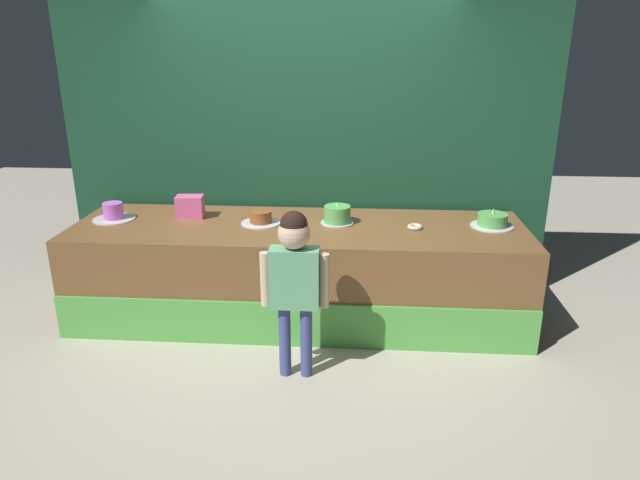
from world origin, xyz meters
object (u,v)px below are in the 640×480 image
Objects in this scene: cake_far_left at (113,213)px; cake_center_left at (261,218)px; pink_box at (190,207)px; cake_far_right at (492,221)px; child_figure at (295,273)px; cake_center_right at (337,215)px; donut at (415,227)px.

cake_center_left is (1.22, -0.02, -0.01)m from cake_far_left.
pink_box reaches higher than cake_far_left.
pink_box is 0.65× the size of cake_far_right.
child_figure reaches higher than cake_far_left.
cake_center_left is at bearing -178.40° from cake_far_right.
cake_center_left is 0.62m from cake_center_right.
cake_center_right is (0.61, 0.05, 0.03)m from cake_center_left.
cake_center_left is (-0.38, 0.94, 0.07)m from child_figure.
cake_far_right is (0.61, 0.10, 0.03)m from donut.
child_figure is 1.23m from donut.
pink_box is 1.23m from cake_center_right.
pink_box is at bearing 176.55° from cake_center_right.
child_figure reaches higher than donut.
child_figure is at bearing -47.13° from pink_box.
pink_box is at bearing 174.59° from donut.
cake_center_left is 1.84m from cake_far_right.
child_figure reaches higher than cake_center_right.
cake_center_right is (1.22, -0.07, -0.02)m from pink_box.
donut is 0.43× the size of cake_center_right.
cake_far_left reaches higher than donut.
cake_far_right is (1.84, 0.05, 0.00)m from cake_center_left.
cake_far_left is at bearing -179.46° from cake_far_right.
donut is (0.85, 0.89, 0.04)m from child_figure.
pink_box is 0.63m from cake_center_left.
pink_box is 0.81× the size of cake_center_right.
cake_far_left is at bearing 178.95° from cake_center_left.
child_figure is 9.98× the size of donut.
cake_far_right is (1.22, -0.00, -0.02)m from cake_center_right.
cake_far_right is at bearing 9.07° from donut.
pink_box is 1.87× the size of donut.
cake_center_right reaches higher than cake_far_left.
cake_center_right is at bearing 76.80° from child_figure.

